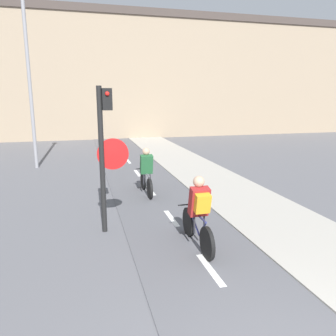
% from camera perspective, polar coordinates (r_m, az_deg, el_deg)
% --- Properties ---
extents(building_row_background, '(60.00, 5.20, 8.82)m').
position_cam_1_polar(building_row_background, '(25.99, -10.70, 15.36)').
color(building_row_background, gray).
rests_on(building_row_background, ground_plane).
extents(traffic_light_pole, '(0.67, 0.25, 3.12)m').
position_cam_1_polar(traffic_light_pole, '(6.98, -10.86, 4.11)').
color(traffic_light_pole, black).
rests_on(traffic_light_pole, ground_plane).
extents(street_lamp_far, '(0.36, 0.36, 6.98)m').
position_cam_1_polar(street_lamp_far, '(14.60, -23.22, 16.59)').
color(street_lamp_far, gray).
rests_on(street_lamp_far, ground_plane).
extents(cyclist_near, '(0.46, 1.70, 1.45)m').
position_cam_1_polar(cyclist_near, '(6.37, 5.33, -7.99)').
color(cyclist_near, black).
rests_on(cyclist_near, ground_plane).
extents(cyclist_far, '(0.46, 1.66, 1.43)m').
position_cam_1_polar(cyclist_far, '(9.87, -3.80, -0.93)').
color(cyclist_far, black).
rests_on(cyclist_far, ground_plane).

